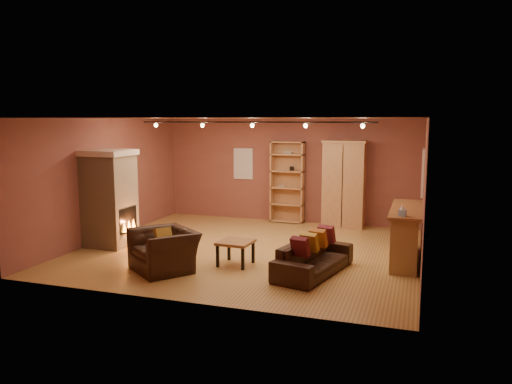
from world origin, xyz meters
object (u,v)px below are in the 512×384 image
(bookcase, at_px, (288,181))
(loveseat, at_px, (314,252))
(armoire, at_px, (344,184))
(armchair, at_px, (164,243))
(coffee_table, at_px, (236,244))
(fireplace, at_px, (110,198))
(bar_counter, at_px, (406,234))

(bookcase, distance_m, loveseat, 4.69)
(armoire, height_order, armchair, armoire)
(coffee_table, bearing_deg, armoire, 70.75)
(fireplace, height_order, armchair, fireplace)
(fireplace, xyz_separation_m, bookcase, (3.06, 3.73, 0.06))
(armchair, bearing_deg, coffee_table, 70.95)
(bar_counter, height_order, loveseat, bar_counter)
(bookcase, xyz_separation_m, loveseat, (1.64, -4.34, -0.72))
(bookcase, relative_size, armoire, 0.98)
(bookcase, bearing_deg, loveseat, -69.35)
(coffee_table, bearing_deg, bar_counter, 23.15)
(armoire, xyz_separation_m, coffee_table, (-1.44, -4.11, -0.73))
(armoire, bearing_deg, loveseat, -88.65)
(loveseat, relative_size, coffee_table, 3.12)
(armchair, relative_size, coffee_table, 2.12)
(loveseat, xyz_separation_m, coffee_table, (-1.54, 0.06, 0.01))
(fireplace, distance_m, armchair, 2.47)
(bookcase, height_order, loveseat, bookcase)
(fireplace, xyz_separation_m, coffee_table, (3.16, -0.55, -0.66))
(bar_counter, bearing_deg, bookcase, 137.00)
(armoire, bearing_deg, bar_counter, -59.57)
(loveseat, xyz_separation_m, armchair, (-2.67, -0.69, 0.11))
(bar_counter, distance_m, loveseat, 2.07)
(armchair, bearing_deg, bookcase, 116.11)
(bookcase, xyz_separation_m, armoire, (1.54, -0.17, 0.01))
(bookcase, distance_m, coffee_table, 4.34)
(armchair, bearing_deg, fireplace, -174.76)
(fireplace, relative_size, armchair, 1.53)
(bookcase, distance_m, armoire, 1.55)
(bar_counter, relative_size, armchair, 1.60)
(bookcase, relative_size, coffee_table, 3.37)
(bookcase, xyz_separation_m, bar_counter, (3.18, -2.97, -0.58))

